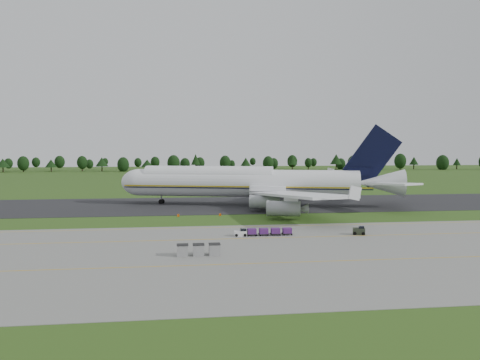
{
  "coord_description": "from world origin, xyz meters",
  "views": [
    {
      "loc": [
        -11.42,
        -103.75,
        16.3
      ],
      "look_at": [
        1.74,
        2.0,
        8.84
      ],
      "focal_mm": 35.0,
      "sensor_mm": 36.0,
      "label": 1
    }
  ],
  "objects": [
    {
      "name": "aircraft",
      "position": [
        7.89,
        25.54,
        6.44
      ],
      "size": [
        80.53,
        75.77,
        22.55
      ],
      "color": "white",
      "rests_on": "ground"
    },
    {
      "name": "utility_cart",
      "position": [
        21.24,
        -20.96,
        0.65
      ],
      "size": [
        2.5,
        1.94,
        1.21
      ],
      "color": "#2A3223",
      "rests_on": "apron"
    },
    {
      "name": "uld_row",
      "position": [
        -9.04,
        -34.13,
        0.93
      ],
      "size": [
        6.54,
        1.74,
        1.72
      ],
      "color": "gray",
      "rests_on": "apron"
    },
    {
      "name": "apron_markings",
      "position": [
        0.0,
        -26.98,
        0.06
      ],
      "size": [
        300.0,
        30.2,
        0.01
      ],
      "color": "#D29D0C",
      "rests_on": "apron"
    },
    {
      "name": "ground",
      "position": [
        0.0,
        0.0,
        0.0
      ],
      "size": [
        600.0,
        600.0,
        0.0
      ],
      "primitive_type": "plane",
      "color": "#2B4C16",
      "rests_on": "ground"
    },
    {
      "name": "edge_markers",
      "position": [
        -7.43,
        6.25,
        0.27
      ],
      "size": [
        10.38,
        0.3,
        0.6
      ],
      "color": "#F15507",
      "rests_on": "ground"
    },
    {
      "name": "baggage_train",
      "position": [
        3.19,
        -19.67,
        0.76
      ],
      "size": [
        10.79,
        1.38,
        1.33
      ],
      "color": "white",
      "rests_on": "apron"
    },
    {
      "name": "tree_line",
      "position": [
        24.1,
        221.1,
        6.07
      ],
      "size": [
        522.75,
        21.64,
        11.82
      ],
      "color": "black",
      "rests_on": "ground"
    },
    {
      "name": "taxiway",
      "position": [
        0.0,
        28.0,
        0.04
      ],
      "size": [
        300.0,
        40.0,
        0.08
      ],
      "primitive_type": "cube",
      "color": "black",
      "rests_on": "ground"
    },
    {
      "name": "apron",
      "position": [
        0.0,
        -34.0,
        0.03
      ],
      "size": [
        300.0,
        52.0,
        0.06
      ],
      "primitive_type": "cube",
      "color": "slate",
      "rests_on": "ground"
    }
  ]
}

